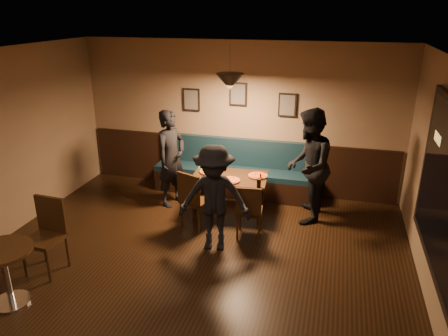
% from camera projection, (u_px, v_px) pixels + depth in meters
% --- Properties ---
extents(floor, '(7.00, 7.00, 0.00)m').
position_uv_depth(floor, '(172.00, 295.00, 5.30)').
color(floor, black).
rests_on(floor, ground).
extents(ceiling, '(7.00, 7.00, 0.00)m').
position_uv_depth(ceiling, '(160.00, 64.00, 4.31)').
color(ceiling, silver).
rests_on(ceiling, ground).
extents(wall_back, '(6.00, 0.00, 6.00)m').
position_uv_depth(wall_back, '(238.00, 118.00, 7.97)').
color(wall_back, '#8C704F').
rests_on(wall_back, ground).
extents(wainscot, '(5.88, 0.06, 1.00)m').
position_uv_depth(wainscot, '(237.00, 164.00, 8.26)').
color(wainscot, black).
rests_on(wainscot, ground).
extents(booth_bench, '(3.00, 0.60, 1.00)m').
position_uv_depth(booth_bench, '(234.00, 169.00, 8.01)').
color(booth_bench, '#0F232D').
rests_on(booth_bench, ground).
extents(window_frame, '(0.06, 2.56, 1.86)m').
position_uv_depth(window_frame, '(447.00, 194.00, 4.50)').
color(window_frame, black).
rests_on(window_frame, wall_right).
extents(window_glass, '(0.00, 2.40, 2.40)m').
position_uv_depth(window_glass, '(444.00, 193.00, 4.51)').
color(window_glass, black).
rests_on(window_glass, wall_right).
extents(picture_left, '(0.32, 0.04, 0.42)m').
position_uv_depth(picture_left, '(191.00, 100.00, 8.05)').
color(picture_left, black).
rests_on(picture_left, wall_back).
extents(picture_center, '(0.32, 0.04, 0.42)m').
position_uv_depth(picture_center, '(238.00, 94.00, 7.78)').
color(picture_center, black).
rests_on(picture_center, wall_back).
extents(picture_right, '(0.32, 0.04, 0.42)m').
position_uv_depth(picture_right, '(287.00, 105.00, 7.62)').
color(picture_right, black).
rests_on(picture_right, wall_back).
extents(pendant_lamp, '(0.44, 0.44, 0.25)m').
position_uv_depth(pendant_lamp, '(230.00, 82.00, 6.63)').
color(pendant_lamp, black).
rests_on(pendant_lamp, ceiling).
extents(dining_table, '(1.31, 0.90, 0.67)m').
position_uv_depth(dining_table, '(229.00, 195.00, 7.31)').
color(dining_table, black).
rests_on(dining_table, floor).
extents(chair_near_left, '(0.55, 0.55, 0.96)m').
position_uv_depth(chair_near_left, '(197.00, 199.00, 6.81)').
color(chair_near_left, black).
rests_on(chair_near_left, floor).
extents(chair_near_right, '(0.42, 0.42, 0.87)m').
position_uv_depth(chair_near_right, '(249.00, 210.00, 6.54)').
color(chair_near_right, black).
rests_on(chair_near_right, floor).
extents(diner_left, '(0.60, 0.73, 1.71)m').
position_uv_depth(diner_left, '(171.00, 158.00, 7.48)').
color(diner_left, black).
rests_on(diner_left, floor).
extents(diner_right, '(0.73, 0.93, 1.88)m').
position_uv_depth(diner_right, '(308.00, 166.00, 6.88)').
color(diner_right, black).
rests_on(diner_right, floor).
extents(diner_front, '(1.09, 0.72, 1.58)m').
position_uv_depth(diner_front, '(214.00, 198.00, 6.08)').
color(diner_front, black).
rests_on(diner_front, floor).
extents(pizza_a, '(0.45, 0.45, 0.04)m').
position_uv_depth(pizza_a, '(210.00, 171.00, 7.35)').
color(pizza_a, '#C96225').
rests_on(pizza_a, dining_table).
extents(pizza_b, '(0.36, 0.36, 0.04)m').
position_uv_depth(pizza_b, '(230.00, 180.00, 6.98)').
color(pizza_b, '#C46B25').
rests_on(pizza_b, dining_table).
extents(pizza_c, '(0.41, 0.41, 0.04)m').
position_uv_depth(pizza_c, '(258.00, 176.00, 7.18)').
color(pizza_c, '#CB6726').
rests_on(pizza_c, dining_table).
extents(soda_glass, '(0.07, 0.07, 0.14)m').
position_uv_depth(soda_glass, '(259.00, 183.00, 6.73)').
color(soda_glass, black).
rests_on(soda_glass, dining_table).
extents(tabasco_bottle, '(0.04, 0.04, 0.13)m').
position_uv_depth(tabasco_bottle, '(261.00, 176.00, 7.04)').
color(tabasco_bottle, '#AA1105').
rests_on(tabasco_bottle, dining_table).
extents(napkin_a, '(0.17, 0.17, 0.01)m').
position_uv_depth(napkin_a, '(203.00, 168.00, 7.57)').
color(napkin_a, '#207B40').
rests_on(napkin_a, dining_table).
extents(napkin_b, '(0.15, 0.15, 0.01)m').
position_uv_depth(napkin_b, '(195.00, 179.00, 7.07)').
color(napkin_b, '#228033').
rests_on(napkin_b, dining_table).
extents(cutlery_set, '(0.20, 0.04, 0.00)m').
position_uv_depth(cutlery_set, '(220.00, 185.00, 6.86)').
color(cutlery_set, silver).
rests_on(cutlery_set, dining_table).
extents(cafe_table, '(0.90, 0.90, 0.74)m').
position_uv_depth(cafe_table, '(7.00, 277.00, 5.03)').
color(cafe_table, black).
rests_on(cafe_table, floor).
extents(cafe_chair_far, '(0.47, 0.47, 1.01)m').
position_uv_depth(cafe_chair_far, '(43.00, 238.00, 5.61)').
color(cafe_chair_far, black).
rests_on(cafe_chair_far, floor).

